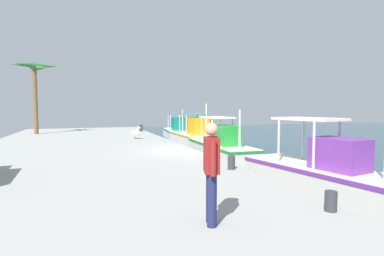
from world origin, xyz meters
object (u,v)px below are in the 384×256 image
(pelican, at_px, (135,133))
(palm_tree, at_px, (34,74))
(fishing_boat_third, at_px, (221,147))
(fishing_boat_second, at_px, (195,136))
(mooring_bollard_nearest, at_px, (141,128))
(fisherman_standing, at_px, (211,169))
(mooring_bollard_third, at_px, (331,201))
(fishing_boat_nearest, at_px, (178,131))
(fishing_boat_fourth, at_px, (321,176))
(mooring_bollard_second, at_px, (231,163))

(pelican, distance_m, palm_tree, 9.75)
(fishing_boat_third, bearing_deg, palm_tree, -134.29)
(fishing_boat_second, xyz_separation_m, mooring_bollard_nearest, (-4.63, -3.15, 0.39))
(fisherman_standing, height_order, palm_tree, palm_tree)
(mooring_bollard_third, bearing_deg, fishing_boat_nearest, 170.55)
(fishing_boat_third, bearing_deg, mooring_bollard_third, -14.02)
(fishing_boat_second, xyz_separation_m, fishing_boat_fourth, (13.18, -0.73, 0.01))
(mooring_bollard_second, height_order, palm_tree, palm_tree)
(fisherman_standing, relative_size, palm_tree, 0.32)
(fishing_boat_third, distance_m, mooring_bollard_third, 10.71)
(fishing_boat_third, relative_size, fisherman_standing, 3.73)
(pelican, distance_m, mooring_bollard_nearest, 6.26)
(fishing_boat_fourth, relative_size, pelican, 6.21)
(fishing_boat_fourth, height_order, fisherman_standing, fishing_boat_fourth)
(fishing_boat_fourth, bearing_deg, mooring_bollard_second, -118.01)
(fisherman_standing, bearing_deg, fishing_boat_third, 154.02)
(pelican, bearing_deg, mooring_bollard_nearest, 166.67)
(fishing_boat_second, relative_size, fishing_boat_fourth, 1.11)
(fishing_boat_nearest, height_order, fishing_boat_third, fishing_boat_third)
(pelican, bearing_deg, mooring_bollard_second, 7.88)
(mooring_bollard_nearest, height_order, palm_tree, palm_tree)
(fishing_boat_fourth, bearing_deg, fishing_boat_nearest, 176.39)
(mooring_bollard_second, bearing_deg, fishing_boat_nearest, 168.41)
(fishing_boat_nearest, height_order, fishing_boat_fourth, fishing_boat_fourth)
(fishing_boat_nearest, bearing_deg, palm_tree, -84.63)
(fishing_boat_second, distance_m, mooring_bollard_third, 16.30)
(fishing_boat_second, height_order, palm_tree, palm_tree)
(fishing_boat_second, distance_m, mooring_bollard_second, 12.31)
(palm_tree, bearing_deg, mooring_bollard_third, 20.92)
(fishing_boat_third, bearing_deg, fishing_boat_nearest, 174.87)
(fishing_boat_third, relative_size, mooring_bollard_second, 14.71)
(fishing_boat_second, height_order, mooring_bollard_nearest, fishing_boat_second)
(mooring_bollard_nearest, relative_size, mooring_bollard_third, 1.39)
(fishing_boat_third, xyz_separation_m, mooring_bollard_second, (6.29, -2.59, 0.39))
(pelican, bearing_deg, fishing_boat_second, 107.72)
(fishing_boat_second, distance_m, fisherman_standing, 16.79)
(fishing_boat_nearest, distance_m, palm_tree, 12.44)
(fishing_boat_third, xyz_separation_m, fisherman_standing, (10.22, -4.98, 1.12))
(fishing_boat_fourth, distance_m, mooring_bollard_nearest, 17.97)
(fisherman_standing, bearing_deg, pelican, 176.25)
(fishing_boat_nearest, xyz_separation_m, mooring_bollard_nearest, (1.06, -3.61, 0.45))
(fishing_boat_nearest, bearing_deg, fisherman_standing, -15.57)
(fishing_boat_nearest, relative_size, mooring_bollard_second, 14.47)
(fishing_boat_second, bearing_deg, pelican, -72.28)
(fisherman_standing, height_order, mooring_bollard_third, fisherman_standing)
(fishing_boat_second, height_order, mooring_bollard_third, fishing_boat_second)
(fishing_boat_third, xyz_separation_m, palm_tree, (-10.21, -10.47, 4.68))
(mooring_bollard_nearest, bearing_deg, fisherman_standing, -6.65)
(fishing_boat_nearest, xyz_separation_m, fisherman_standing, (21.51, -5.99, 1.12))
(fisherman_standing, distance_m, mooring_bollard_second, 4.65)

